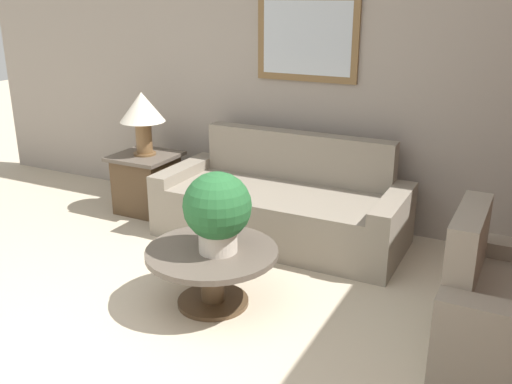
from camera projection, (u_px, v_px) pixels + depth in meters
The scene contains 6 objects.
wall_back at pixel (299, 78), 5.16m from camera, with size 7.50×0.09×2.60m.
couch_main at pixel (282, 207), 4.94m from camera, with size 2.12×0.91×0.87m.
coffee_table at pixel (212, 264), 3.86m from camera, with size 0.90×0.90×0.41m.
side_table at pixel (147, 182), 5.56m from camera, with size 0.58×0.58×0.57m.
table_lamp at pixel (142, 111), 5.33m from camera, with size 0.43×0.43×0.60m.
potted_plant_on_table at pixel (217, 209), 3.70m from camera, with size 0.45×0.45×0.55m.
Camera 1 is at (2.01, -1.67, 2.03)m, focal length 40.00 mm.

